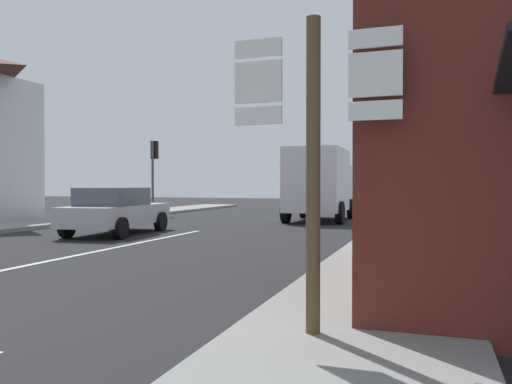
% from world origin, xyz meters
% --- Properties ---
extents(ground_plane, '(80.00, 80.00, 0.00)m').
position_xyz_m(ground_plane, '(0.00, 10.00, 0.00)').
color(ground_plane, '#232326').
extents(sidewalk_right, '(2.44, 44.00, 0.14)m').
position_xyz_m(sidewalk_right, '(6.71, 8.00, 0.07)').
color(sidewalk_right, gray).
rests_on(sidewalk_right, ground).
extents(lane_centre_stripe, '(0.16, 12.00, 0.01)m').
position_xyz_m(lane_centre_stripe, '(0.00, 6.00, 0.01)').
color(lane_centre_stripe, silver).
rests_on(lane_centre_stripe, ground).
extents(sedan_far, '(2.24, 4.33, 1.47)m').
position_xyz_m(sedan_far, '(-1.97, 10.15, 0.76)').
color(sedan_far, '#B7BABF').
rests_on(sedan_far, ground).
extents(delivery_truck, '(2.56, 5.04, 3.05)m').
position_xyz_m(delivery_truck, '(2.89, 17.96, 1.65)').
color(delivery_truck, silver).
rests_on(delivery_truck, ground).
extents(route_sign_post, '(1.66, 0.14, 3.20)m').
position_xyz_m(route_sign_post, '(6.33, 1.22, 1.91)').
color(route_sign_post, brown).
rests_on(route_sign_post, ground).
extents(traffic_light_near_right, '(0.30, 0.49, 3.74)m').
position_xyz_m(traffic_light_near_right, '(5.79, 10.43, 2.77)').
color(traffic_light_near_right, '#47474C').
rests_on(traffic_light_near_right, ground).
extents(traffic_light_far_right, '(0.30, 0.49, 3.39)m').
position_xyz_m(traffic_light_far_right, '(5.79, 19.06, 2.51)').
color(traffic_light_far_right, '#47474C').
rests_on(traffic_light_far_right, ground).
extents(traffic_light_far_left, '(0.30, 0.49, 3.74)m').
position_xyz_m(traffic_light_far_left, '(-5.79, 19.12, 2.77)').
color(traffic_light_far_left, '#47474C').
rests_on(traffic_light_far_left, ground).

